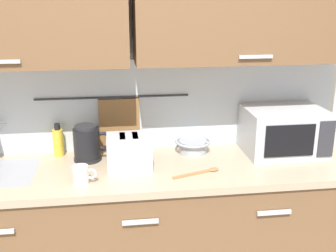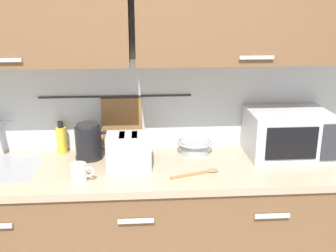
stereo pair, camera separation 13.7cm
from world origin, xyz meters
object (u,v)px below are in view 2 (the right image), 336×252
(wooden_spoon, at_px, (200,173))
(mixing_bowl, at_px, (195,146))
(microwave, at_px, (287,133))
(mug_near_sink, at_px, (79,172))
(dish_soap_bottle, at_px, (62,139))
(toaster, at_px, (129,151))
(electric_kettle, at_px, (89,142))

(wooden_spoon, bearing_deg, mixing_bowl, 88.18)
(microwave, height_order, mug_near_sink, microwave)
(dish_soap_bottle, distance_m, toaster, 0.47)
(microwave, xyz_separation_m, electric_kettle, (-1.15, 0.03, -0.03))
(electric_kettle, height_order, mug_near_sink, electric_kettle)
(dish_soap_bottle, distance_m, wooden_spoon, 0.87)
(microwave, bearing_deg, wooden_spoon, -156.49)
(dish_soap_bottle, relative_size, toaster, 0.77)
(mug_near_sink, bearing_deg, toaster, 32.46)
(dish_soap_bottle, bearing_deg, mug_near_sink, -69.08)
(electric_kettle, height_order, wooden_spoon, electric_kettle)
(mug_near_sink, height_order, mixing_bowl, mug_near_sink)
(dish_soap_bottle, bearing_deg, electric_kettle, -28.53)
(electric_kettle, bearing_deg, toaster, -33.82)
(electric_kettle, relative_size, dish_soap_bottle, 1.16)
(wooden_spoon, bearing_deg, microwave, 23.51)
(microwave, height_order, electric_kettle, microwave)
(dish_soap_bottle, xyz_separation_m, wooden_spoon, (0.78, -0.36, -0.08))
(mixing_bowl, bearing_deg, wooden_spoon, -91.82)
(dish_soap_bottle, height_order, wooden_spoon, dish_soap_bottle)
(electric_kettle, xyz_separation_m, wooden_spoon, (0.61, -0.27, -0.10))
(microwave, xyz_separation_m, mug_near_sink, (-1.17, -0.28, -0.09))
(electric_kettle, bearing_deg, mixing_bowl, 3.42)
(mug_near_sink, distance_m, wooden_spoon, 0.63)
(dish_soap_bottle, relative_size, mixing_bowl, 0.92)
(microwave, bearing_deg, toaster, -172.50)
(mug_near_sink, relative_size, toaster, 0.47)
(microwave, height_order, wooden_spoon, microwave)
(microwave, height_order, dish_soap_bottle, microwave)
(mug_near_sink, bearing_deg, microwave, 13.44)
(electric_kettle, distance_m, wooden_spoon, 0.67)
(dish_soap_bottle, bearing_deg, wooden_spoon, -24.95)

